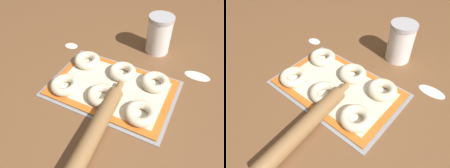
{
  "view_description": "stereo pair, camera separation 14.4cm",
  "coord_description": "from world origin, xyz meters",
  "views": [
    {
      "loc": [
        0.26,
        -0.53,
        0.59
      ],
      "look_at": [
        0.01,
        -0.02,
        0.03
      ],
      "focal_mm": 35.0,
      "sensor_mm": 36.0,
      "label": 1
    },
    {
      "loc": [
        0.38,
        -0.45,
        0.59
      ],
      "look_at": [
        0.01,
        -0.02,
        0.03
      ],
      "focal_mm": 35.0,
      "sensor_mm": 36.0,
      "label": 2
    }
  ],
  "objects": [
    {
      "name": "ground_plane",
      "position": [
        0.0,
        0.0,
        0.0
      ],
      "size": [
        2.8,
        2.8,
        0.0
      ],
      "primitive_type": "plane",
      "color": "brown"
    },
    {
      "name": "baking_tray",
      "position": [
        0.01,
        -0.02,
        0.0
      ],
      "size": [
        0.47,
        0.31,
        0.01
      ],
      "color": "#93969B",
      "rests_on": "ground_plane"
    },
    {
      "name": "baking_mat",
      "position": [
        0.01,
        -0.02,
        0.01
      ],
      "size": [
        0.44,
        0.29,
        0.0
      ],
      "color": "orange",
      "rests_on": "baking_tray"
    },
    {
      "name": "bagel_front_left",
      "position": [
        -0.15,
        -0.1,
        0.03
      ],
      "size": [
        0.11,
        0.11,
        0.03
      ],
      "color": "beige",
      "rests_on": "baking_mat"
    },
    {
      "name": "bagel_front_center",
      "position": [
        0.0,
        -0.08,
        0.03
      ],
      "size": [
        0.11,
        0.11,
        0.03
      ],
      "color": "beige",
      "rests_on": "baking_mat"
    },
    {
      "name": "bagel_front_right",
      "position": [
        0.15,
        -0.09,
        0.03
      ],
      "size": [
        0.11,
        0.11,
        0.03
      ],
      "color": "beige",
      "rests_on": "baking_mat"
    },
    {
      "name": "bagel_back_left",
      "position": [
        -0.15,
        0.06,
        0.03
      ],
      "size": [
        0.11,
        0.11,
        0.03
      ],
      "color": "beige",
      "rests_on": "baking_mat"
    },
    {
      "name": "bagel_back_center",
      "position": [
        0.01,
        0.06,
        0.03
      ],
      "size": [
        0.11,
        0.11,
        0.03
      ],
      "color": "beige",
      "rests_on": "baking_mat"
    },
    {
      "name": "bagel_back_right",
      "position": [
        0.15,
        0.07,
        0.03
      ],
      "size": [
        0.11,
        0.11,
        0.03
      ],
      "color": "beige",
      "rests_on": "baking_mat"
    },
    {
      "name": "flour_canister",
      "position": [
        0.08,
        0.3,
        0.08
      ],
      "size": [
        0.11,
        0.11,
        0.17
      ],
      "color": "white",
      "rests_on": "ground_plane"
    },
    {
      "name": "rolling_pin",
      "position": [
        0.05,
        -0.23,
        0.03
      ],
      "size": [
        0.08,
        0.46,
        0.05
      ],
      "color": "olive",
      "rests_on": "ground_plane"
    },
    {
      "name": "flour_patch_near",
      "position": [
        0.28,
        0.2,
        0.0
      ],
      "size": [
        0.1,
        0.05,
        0.0
      ],
      "color": "white",
      "rests_on": "ground_plane"
    },
    {
      "name": "flour_patch_far",
      "position": [
        -0.29,
        0.15,
        0.0
      ],
      "size": [
        0.06,
        0.04,
        0.0
      ],
      "color": "white",
      "rests_on": "ground_plane"
    }
  ]
}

